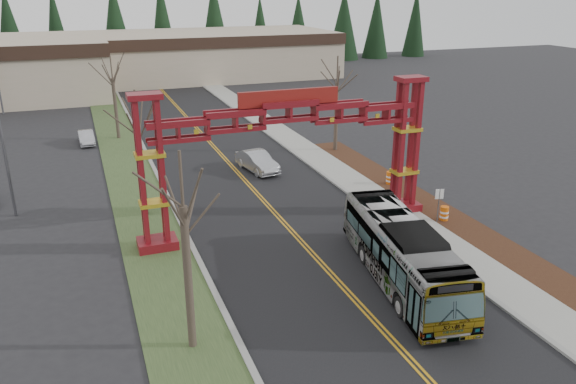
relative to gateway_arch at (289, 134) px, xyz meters
name	(u,v)px	position (x,y,z in m)	size (l,w,h in m)	color
road	(255,191)	(0.00, 7.00, -5.97)	(12.00, 110.00, 0.02)	black
lane_line_left	(253,191)	(-0.12, 7.00, -5.96)	(0.12, 100.00, 0.01)	#C18816
lane_line_right	(257,191)	(0.12, 7.00, -5.96)	(0.12, 100.00, 0.01)	#C18816
curb_right	(332,181)	(6.15, 7.00, -5.91)	(0.30, 110.00, 0.15)	gray
sidewalk_right	(349,179)	(7.60, 7.00, -5.91)	(2.60, 110.00, 0.14)	gray
landscape_strip	(512,256)	(10.20, -8.00, -5.92)	(2.60, 50.00, 0.12)	black
grass_median	(143,205)	(-8.00, 7.00, -5.94)	(4.00, 110.00, 0.08)	#2F4321
curb_left	(170,201)	(-6.15, 7.00, -5.91)	(0.30, 110.00, 0.15)	gray
gateway_arch	(289,134)	(0.00, 0.00, 0.00)	(18.20, 1.60, 8.90)	#620C11
retail_building_east	(212,54)	(10.00, 61.95, -2.47)	(38.00, 20.30, 7.00)	tan
conifer_treeline	(140,31)	(0.25, 74.00, 0.50)	(116.10, 5.60, 13.00)	black
transit_bus	(402,253)	(2.98, -8.14, -4.38)	(2.70, 11.54, 3.21)	#AFB1B7
silver_sedan	(257,161)	(1.62, 11.53, -5.18)	(1.69, 4.85, 1.60)	#A5A8AD
parked_car_far_a	(86,138)	(-11.00, 24.96, -5.35)	(1.33, 3.82, 1.26)	#AEAEB6
bare_tree_median_near	(183,208)	(-8.00, -9.87, 0.27)	(3.34, 3.34, 8.50)	#382D26
bare_tree_median_mid	(138,126)	(-8.00, 5.25, 0.01)	(3.29, 3.29, 8.20)	#382D26
bare_tree_median_far	(112,79)	(-8.00, 25.97, -0.19)	(3.20, 3.20, 7.95)	#382D26
bare_tree_right_far	(337,83)	(10.00, 14.66, 0.13)	(3.43, 3.43, 8.42)	#382D26
light_pole_near	(3,142)	(-15.97, 8.15, -1.04)	(0.74, 0.37, 8.54)	#3F3F44
street_sign	(439,199)	(8.97, -2.62, -4.31)	(0.53, 0.16, 2.33)	#3F3F44
barrel_south	(444,214)	(9.60, -2.45, -5.47)	(0.55, 0.55, 1.02)	#DD5C0C
barrel_mid	(411,195)	(9.48, 1.28, -5.47)	(0.55, 0.55, 1.03)	#DD5C0C
barrel_north	(390,178)	(9.89, 4.79, -5.45)	(0.57, 0.57, 1.06)	#DD5C0C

